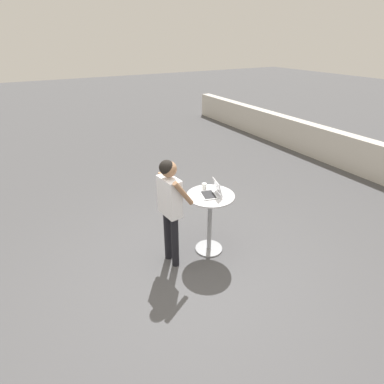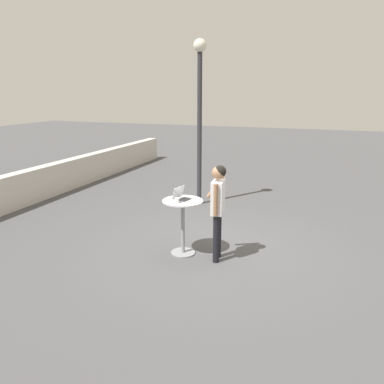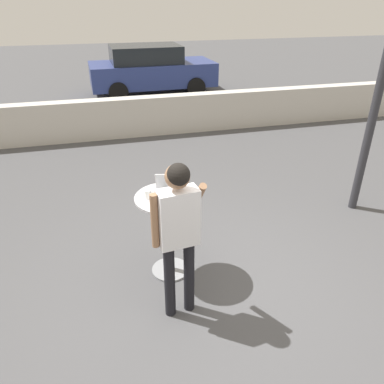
{
  "view_description": "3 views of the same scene",
  "coord_description": "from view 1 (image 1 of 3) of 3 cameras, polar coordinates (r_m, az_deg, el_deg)",
  "views": [
    {
      "loc": [
        2.98,
        -1.69,
        3.16
      ],
      "look_at": [
        -0.33,
        0.18,
        1.18
      ],
      "focal_mm": 28.0,
      "sensor_mm": 36.0,
      "label": 1
    },
    {
      "loc": [
        -6.3,
        -1.88,
        2.91
      ],
      "look_at": [
        -0.55,
        0.27,
        1.25
      ],
      "focal_mm": 35.0,
      "sensor_mm": 36.0,
      "label": 2
    },
    {
      "loc": [
        -1.02,
        -3.01,
        2.98
      ],
      "look_at": [
        -0.12,
        0.39,
        1.12
      ],
      "focal_mm": 35.0,
      "sensor_mm": 36.0,
      "label": 3
    }
  ],
  "objects": [
    {
      "name": "ground_plane",
      "position": [
        4.66,
        0.09,
        -15.14
      ],
      "size": [
        50.0,
        50.0,
        0.0
      ],
      "primitive_type": "plane",
      "color": "#4C4C4F"
    },
    {
      "name": "cafe_table",
      "position": [
        4.7,
        3.43,
        -4.12
      ],
      "size": [
        0.73,
        0.73,
        1.02
      ],
      "color": "gray",
      "rests_on": "ground_plane"
    },
    {
      "name": "laptop",
      "position": [
        4.51,
        3.81,
        -0.01
      ],
      "size": [
        0.36,
        0.36,
        0.23
      ],
      "color": "silver",
      "rests_on": "cafe_table"
    },
    {
      "name": "coffee_mug",
      "position": [
        4.68,
        2.36,
        1.09
      ],
      "size": [
        0.11,
        0.07,
        0.1
      ],
      "color": "white",
      "rests_on": "cafe_table"
    },
    {
      "name": "standing_person",
      "position": [
        4.25,
        -4.27,
        -1.69
      ],
      "size": [
        0.53,
        0.4,
        1.71
      ],
      "color": "black",
      "rests_on": "ground_plane"
    }
  ]
}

